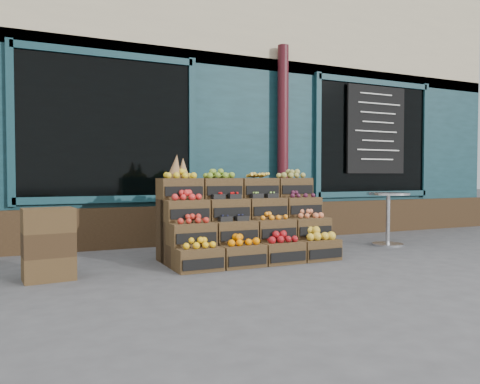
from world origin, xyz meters
name	(u,v)px	position (x,y,z in m)	size (l,w,h in m)	color
ground	(281,267)	(0.00, 0.00, 0.00)	(60.00, 60.00, 0.00)	#444447
shop_facade	(163,113)	(0.00, 5.11, 2.40)	(12.00, 6.24, 4.80)	#103138
crate_display	(245,227)	(-0.15, 0.65, 0.41)	(2.12, 1.04, 1.32)	#43301A
spare_crates	(49,244)	(-2.48, 0.38, 0.37)	(0.52, 0.38, 0.73)	#43301A
bistro_table	(388,213)	(2.30, 0.78, 0.50)	(0.64, 0.64, 0.80)	silver
shopkeeper	(104,179)	(-1.55, 2.92, 1.01)	(0.74, 0.48, 2.02)	#1E6926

